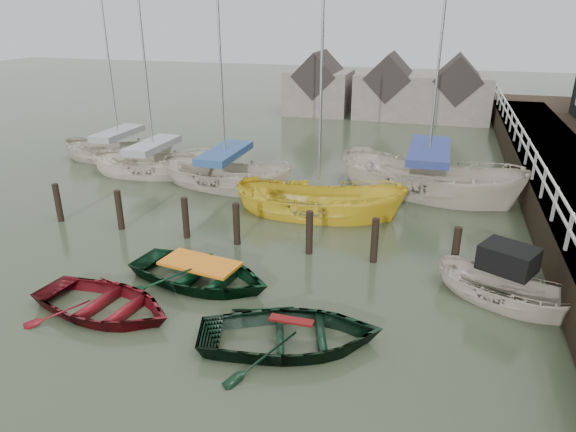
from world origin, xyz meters
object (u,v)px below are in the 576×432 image
(rowboat_dkgreen, at_px, (291,345))
(motorboat, at_px, (503,298))
(sailboat_b, at_px, (226,185))
(sailboat_d, at_px, (425,192))
(sailboat_a, at_px, (156,173))
(sailboat_e, at_px, (121,158))
(rowboat_red, at_px, (105,313))
(rowboat_green, at_px, (201,283))
(sailboat_c, at_px, (318,214))

(rowboat_dkgreen, bearing_deg, motorboat, -73.00)
(sailboat_b, bearing_deg, sailboat_d, -69.03)
(sailboat_a, bearing_deg, sailboat_e, 51.32)
(sailboat_a, bearing_deg, sailboat_b, -107.89)
(rowboat_red, xyz_separation_m, rowboat_dkgreen, (4.85, 0.06, 0.00))
(sailboat_a, xyz_separation_m, sailboat_d, (12.03, 0.88, -0.01))
(rowboat_dkgreen, bearing_deg, sailboat_e, 27.27)
(sailboat_a, height_order, sailboat_b, sailboat_b)
(sailboat_d, bearing_deg, rowboat_red, 168.45)
(sailboat_a, xyz_separation_m, sailboat_b, (3.79, -0.65, -0.00))
(motorboat, distance_m, sailboat_d, 8.54)
(rowboat_green, xyz_separation_m, sailboat_c, (1.90, 5.99, 0.01))
(sailboat_a, bearing_deg, rowboat_red, -164.09)
(sailboat_d, height_order, sailboat_e, sailboat_d)
(sailboat_a, bearing_deg, rowboat_dkgreen, -146.05)
(rowboat_red, bearing_deg, rowboat_dkgreen, -81.86)
(rowboat_dkgreen, xyz_separation_m, sailboat_a, (-9.64, 10.67, 0.07))
(rowboat_red, height_order, sailboat_d, sailboat_d)
(rowboat_dkgreen, height_order, sailboat_b, sailboat_b)
(sailboat_a, distance_m, sailboat_e, 3.51)
(rowboat_dkgreen, bearing_deg, sailboat_b, 12.07)
(rowboat_dkgreen, xyz_separation_m, sailboat_b, (-5.85, 10.02, 0.07))
(motorboat, height_order, sailboat_b, sailboat_b)
(rowboat_red, bearing_deg, rowboat_green, -31.00)
(sailboat_c, bearing_deg, rowboat_dkgreen, -172.51)
(rowboat_dkgreen, relative_size, sailboat_b, 0.35)
(sailboat_a, xyz_separation_m, sailboat_e, (-3.02, 1.78, -0.01))
(sailboat_c, bearing_deg, sailboat_b, 64.48)
(motorboat, bearing_deg, rowboat_red, 137.04)
(sailboat_d, bearing_deg, rowboat_dkgreen, -171.29)
(rowboat_red, distance_m, motorboat, 10.16)
(rowboat_green, bearing_deg, rowboat_red, 150.09)
(rowboat_red, xyz_separation_m, sailboat_c, (3.55, 8.07, 0.01))
(rowboat_dkgreen, relative_size, sailboat_a, 0.36)
(rowboat_dkgreen, xyz_separation_m, motorboat, (4.72, 3.33, 0.12))
(rowboat_dkgreen, height_order, sailboat_c, sailboat_c)
(rowboat_dkgreen, distance_m, sailboat_c, 8.12)
(rowboat_red, height_order, rowboat_green, rowboat_green)
(rowboat_red, relative_size, rowboat_green, 0.93)
(rowboat_dkgreen, distance_m, sailboat_b, 11.60)
(sailboat_b, bearing_deg, sailboat_c, -103.32)
(rowboat_red, bearing_deg, sailboat_a, 31.54)
(rowboat_red, xyz_separation_m, sailboat_a, (-4.79, 10.73, 0.07))
(motorboat, distance_m, sailboat_a, 16.13)
(rowboat_green, xyz_separation_m, sailboat_b, (-2.65, 8.00, 0.07))
(rowboat_green, bearing_deg, sailboat_c, -9.00)
(rowboat_dkgreen, bearing_deg, rowboat_red, 72.46)
(rowboat_red, bearing_deg, motorboat, -63.03)
(rowboat_dkgreen, distance_m, sailboat_e, 17.76)
(rowboat_red, height_order, rowboat_dkgreen, rowboat_dkgreen)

